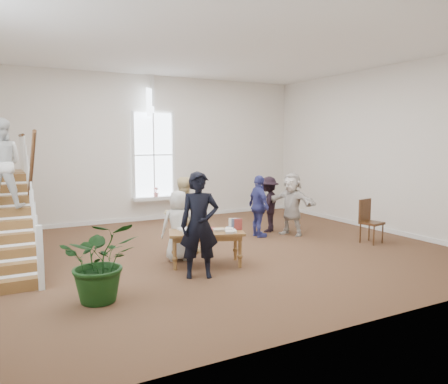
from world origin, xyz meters
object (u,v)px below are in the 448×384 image
elderly_woman (179,225)px  woman_cluster_c (292,204)px  person_yellow (183,215)px  floor_plant (101,261)px  side_chair (369,218)px  woman_cluster_a (259,206)px  police_officer (199,225)px  library_table (206,235)px  woman_cluster_b (268,204)px

elderly_woman → woman_cluster_c: woman_cluster_c is taller
person_yellow → floor_plant: bearing=49.7°
floor_plant → side_chair: size_ratio=1.20×
woman_cluster_c → side_chair: woman_cluster_c is taller
woman_cluster_a → floor_plant: size_ratio=1.25×
floor_plant → police_officer: bearing=11.7°
side_chair → police_officer: bearing=176.0°
person_yellow → woman_cluster_a: 2.46m
library_table → person_yellow: bearing=112.3°
library_table → floor_plant: floor_plant is taller
police_officer → side_chair: size_ratio=1.82×
woman_cluster_b → side_chair: woman_cluster_b is taller
police_officer → woman_cluster_c: bearing=50.3°
library_table → elderly_woman: bearing=140.0°
woman_cluster_c → floor_plant: bearing=-88.6°
police_officer → floor_plant: 1.93m
library_table → police_officer: police_officer is taller
floor_plant → side_chair: 6.75m
police_officer → woman_cluster_c: size_ratio=1.16×
side_chair → person_yellow: bearing=154.3°
floor_plant → side_chair: (6.69, 0.94, -0.04)m
woman_cluster_a → side_chair: size_ratio=1.51×
library_table → person_yellow: 1.13m
woman_cluster_c → police_officer: bearing=-83.0°
woman_cluster_a → woman_cluster_c: woman_cluster_c is taller
woman_cluster_a → woman_cluster_b: bearing=-48.6°
elderly_woman → side_chair: (4.73, -0.70, -0.14)m
floor_plant → elderly_woman: bearing=39.8°
police_officer → woman_cluster_a: size_ratio=1.21×
woman_cluster_c → floor_plant: (-5.55, -2.54, -0.19)m
woman_cluster_c → floor_plant: woman_cluster_c is taller
police_officer → floor_plant: size_ratio=1.51×
woman_cluster_b → floor_plant: bearing=-7.2°
police_officer → woman_cluster_b: police_officer is taller
woman_cluster_c → side_chair: (1.14, -1.60, -0.23)m
elderly_woman → woman_cluster_a: (2.68, 1.10, 0.07)m
woman_cluster_a → side_chair: bearing=-126.8°
person_yellow → woman_cluster_c: (3.28, 0.40, -0.02)m
woman_cluster_b → side_chair: 2.68m
woman_cluster_b → person_yellow: bearing=-19.1°
side_chair → woman_cluster_c: bearing=115.0°
police_officer → woman_cluster_a: police_officer is taller
police_officer → person_yellow: (0.40, 1.75, -0.12)m
person_yellow → side_chair: 4.59m
police_officer → floor_plant: police_officer is taller
police_officer → woman_cluster_b: size_ratio=1.28×
woman_cluster_a → woman_cluster_c: (0.90, -0.20, 0.03)m
library_table → elderly_woman: (-0.35, 0.60, 0.12)m
woman_cluster_c → floor_plant: 6.10m
woman_cluster_b → woman_cluster_c: size_ratio=0.91×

